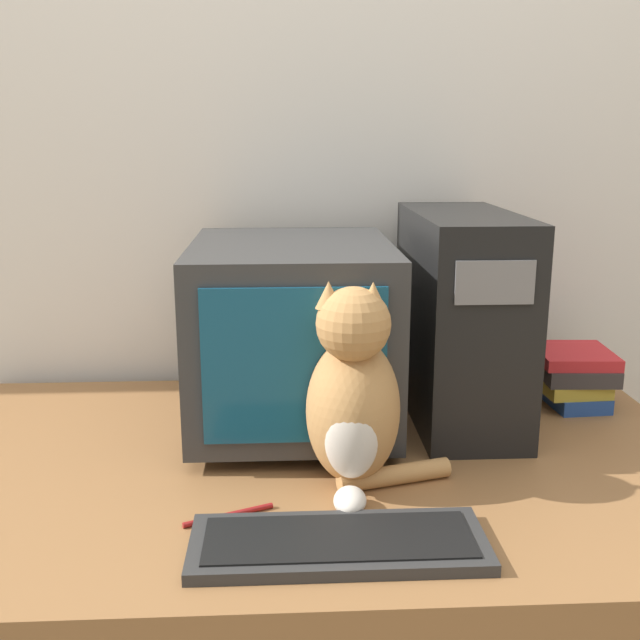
# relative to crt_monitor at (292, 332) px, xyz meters

# --- Properties ---
(wall_back) EXTENTS (7.00, 0.05, 2.50)m
(wall_back) POSITION_rel_crt_monitor_xyz_m (0.02, 0.35, 0.34)
(wall_back) COLOR silver
(wall_back) RESTS_ON ground_plane
(desk) EXTENTS (1.49, 0.91, 0.72)m
(desk) POSITION_rel_crt_monitor_xyz_m (0.02, -0.17, -0.55)
(desk) COLOR olive
(desk) RESTS_ON ground_plane
(crt_monitor) EXTENTS (0.39, 0.49, 0.37)m
(crt_monitor) POSITION_rel_crt_monitor_xyz_m (0.00, 0.00, 0.00)
(crt_monitor) COLOR #333333
(crt_monitor) RESTS_ON desk
(computer_tower) EXTENTS (0.20, 0.46, 0.43)m
(computer_tower) POSITION_rel_crt_monitor_xyz_m (0.35, 0.03, 0.02)
(computer_tower) COLOR black
(computer_tower) RESTS_ON desk
(keyboard) EXTENTS (0.42, 0.16, 0.02)m
(keyboard) POSITION_rel_crt_monitor_xyz_m (0.06, -0.48, -0.18)
(keyboard) COLOR #2D2D2D
(keyboard) RESTS_ON desk
(cat) EXTENTS (0.26, 0.27, 0.35)m
(cat) POSITION_rel_crt_monitor_xyz_m (0.10, -0.27, -0.04)
(cat) COLOR #B7844C
(cat) RESTS_ON desk
(book_stack) EXTENTS (0.17, 0.18, 0.12)m
(book_stack) POSITION_rel_crt_monitor_xyz_m (0.61, 0.08, -0.13)
(book_stack) COLOR #234793
(book_stack) RESTS_ON desk
(pen) EXTENTS (0.14, 0.06, 0.01)m
(pen) POSITION_rel_crt_monitor_xyz_m (-0.11, -0.38, -0.19)
(pen) COLOR maroon
(pen) RESTS_ON desk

